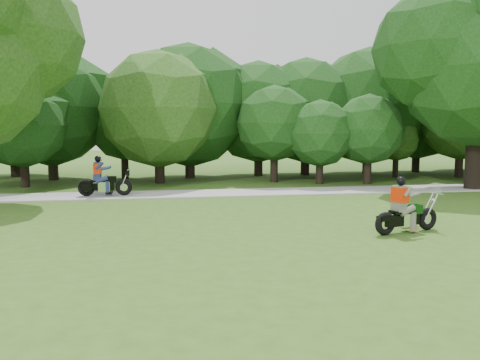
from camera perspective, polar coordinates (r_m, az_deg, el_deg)
name	(u,v)px	position (r m, az deg, el deg)	size (l,w,h in m)	color
ground	(295,235)	(12.38, 6.69, -6.70)	(100.00, 100.00, 0.00)	#355518
walkway	(243,193)	(20.06, 0.40, -1.55)	(60.00, 2.20, 0.06)	gray
tree_line	(267,112)	(26.80, 3.27, 8.30)	(37.62, 12.17, 7.67)	black
big_tree_east	(474,55)	(24.08, 26.61, 13.44)	(9.07, 6.89, 10.46)	black
chopper_motorcycle	(404,212)	(13.18, 19.38, -3.72)	(2.10, 0.94, 1.53)	black
touring_motorcycle	(102,181)	(19.63, -16.52, -0.15)	(2.14, 0.61, 1.63)	black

